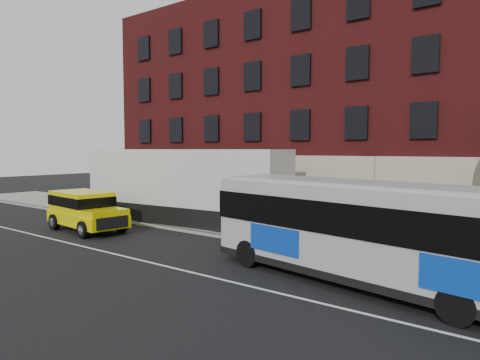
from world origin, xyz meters
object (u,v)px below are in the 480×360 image
Objects in this scene: yellow_suv at (85,208)px; shipping_container at (183,188)px; sign_pole at (114,197)px; city_bus at (378,231)px.

yellow_suv is 0.42× the size of shipping_container.
yellow_suv is at bearing -60.94° from sign_pole.
sign_pole is at bearing 119.06° from yellow_suv.
shipping_container is (4.74, 1.45, 0.78)m from sign_pole.
shipping_container is at bearing 58.20° from yellow_suv.
sign_pole is 0.18× the size of shipping_container.
city_bus reaches higher than sign_pole.
yellow_suv is at bearing -121.80° from shipping_container.
city_bus is at bearing -0.32° from yellow_suv.
sign_pole reaches higher than yellow_suv.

